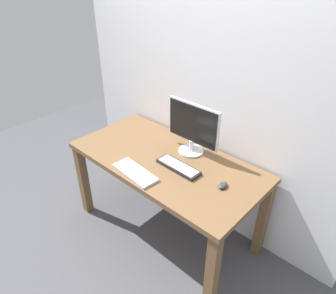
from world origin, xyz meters
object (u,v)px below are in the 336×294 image
Objects in this scene: monitor at (193,128)px; keyboard_primary at (178,167)px; keyboard_secondary at (135,172)px; desk at (166,170)px; mouse at (223,185)px.

monitor is 0.34m from keyboard_primary.
keyboard_secondary is (-0.19, -0.27, -0.00)m from keyboard_primary.
keyboard_primary is (0.16, -0.03, 0.12)m from desk.
mouse is at bearing 6.58° from keyboard_primary.
mouse is at bearing -25.19° from monitor.
mouse is at bearing 1.54° from desk.
keyboard_primary is at bearing 54.71° from keyboard_secondary.
mouse reaches higher than keyboard_secondary.
keyboard_primary is 0.93× the size of keyboard_secondary.
desk is 18.22× the size of mouse.
desk is 0.20m from keyboard_primary.
keyboard_secondary is at bearing -102.15° from monitor.
desk is 0.41m from monitor.
monitor is 0.54m from mouse.
monitor is at bearing 70.55° from desk.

